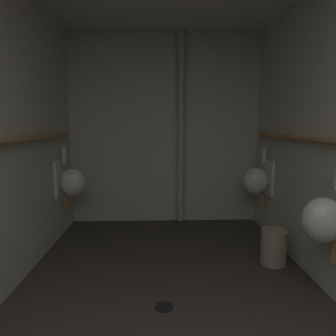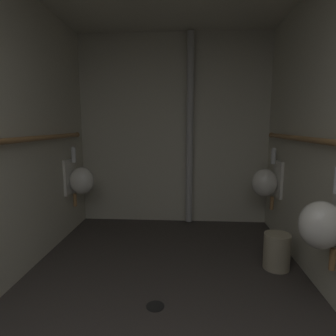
# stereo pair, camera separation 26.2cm
# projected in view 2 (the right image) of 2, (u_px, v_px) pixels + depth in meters

# --- Properties ---
(floor) EXTENTS (2.71, 4.14, 0.08)m
(floor) POSITION_uv_depth(u_px,v_px,m) (161.00, 313.00, 2.17)
(floor) COLOR #383330
(floor) RESTS_ON ground
(wall_back) EXTENTS (2.71, 0.06, 2.58)m
(wall_back) POSITION_uv_depth(u_px,v_px,m) (174.00, 130.00, 3.99)
(wall_back) COLOR beige
(wall_back) RESTS_ON ground
(urinal_left_mid) EXTENTS (0.32, 0.30, 0.76)m
(urinal_left_mid) POSITION_uv_depth(u_px,v_px,m) (80.00, 180.00, 3.60)
(urinal_left_mid) COLOR silver
(urinal_right_mid) EXTENTS (0.32, 0.30, 0.76)m
(urinal_right_mid) POSITION_uv_depth(u_px,v_px,m) (324.00, 224.00, 2.01)
(urinal_right_mid) COLOR silver
(urinal_right_far) EXTENTS (0.32, 0.30, 0.76)m
(urinal_right_far) POSITION_uv_depth(u_px,v_px,m) (266.00, 182.00, 3.46)
(urinal_right_far) COLOR silver
(standpipe_back_wall) EXTENTS (0.09, 0.09, 2.53)m
(standpipe_back_wall) POSITION_uv_depth(u_px,v_px,m) (190.00, 131.00, 3.86)
(standpipe_back_wall) COLOR #B2B2B2
(standpipe_back_wall) RESTS_ON ground
(floor_drain) EXTENTS (0.14, 0.14, 0.01)m
(floor_drain) POSITION_uv_depth(u_px,v_px,m) (155.00, 306.00, 2.18)
(floor_drain) COLOR black
(floor_drain) RESTS_ON ground
(waste_bin) EXTENTS (0.25, 0.25, 0.34)m
(waste_bin) POSITION_uv_depth(u_px,v_px,m) (277.00, 251.00, 2.75)
(waste_bin) COLOR #9E937A
(waste_bin) RESTS_ON ground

